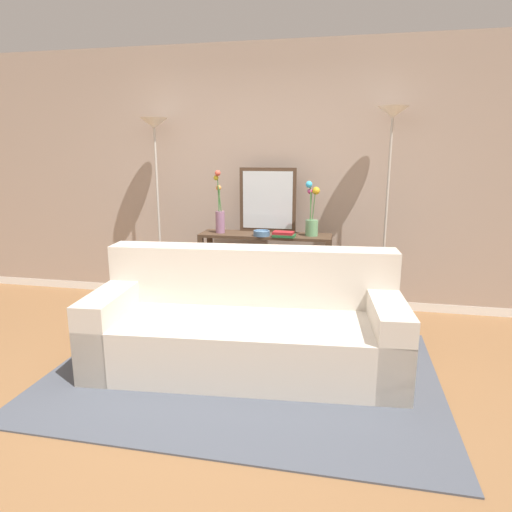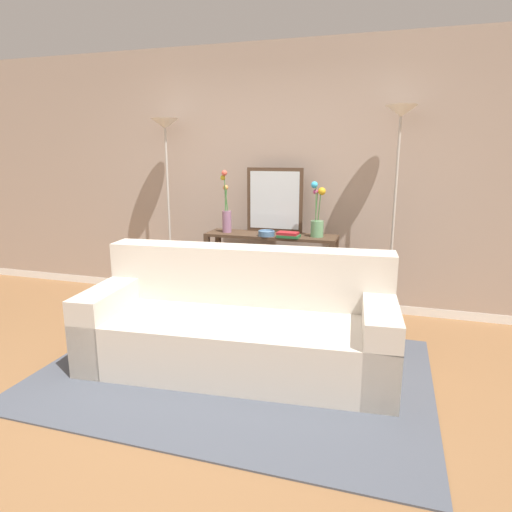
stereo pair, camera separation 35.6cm
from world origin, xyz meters
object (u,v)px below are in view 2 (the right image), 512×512
Objects in this scene: vase_tall_flowers at (226,213)px; vase_short_flowers at (317,219)px; wall_mirror at (275,200)px; couch at (240,326)px; console_table at (271,259)px; floor_lamp_left at (166,160)px; floor_lamp_right at (398,156)px; book_stack at (288,235)px; fruit_bowl at (266,233)px; book_row_under_console at (240,304)px.

vase_tall_flowers is 1.18× the size of vase_short_flowers.
couch is at bearing -86.58° from wall_mirror.
console_table is 0.67× the size of floor_lamp_left.
floor_lamp_right is 3.24× the size of vase_tall_flowers.
book_stack is (1.37, -0.20, -0.69)m from floor_lamp_left.
floor_lamp_left is 12.27× the size of fruit_bowl.
fruit_bowl reaches higher than book_stack.
floor_lamp_right is at bearing -2.79° from wall_mirror.
wall_mirror is (-0.00, 0.14, 0.58)m from console_table.
console_table is 2.47× the size of vase_short_flowers.
floor_lamp_left reaches higher than fruit_bowl.
vase_tall_flowers is 0.98m from book_row_under_console.
wall_mirror reaches higher than book_row_under_console.
floor_lamp_right is 1.40m from fruit_bowl.
vase_short_flowers is at bearing 1.57° from vase_tall_flowers.
floor_lamp_right is at bearing 9.42° from fruit_bowl.
console_table is at bearing -88.27° from wall_mirror.
floor_lamp_left is at bearing 171.53° from book_stack.
vase_short_flowers is at bearing -17.21° from wall_mirror.
fruit_bowl is 0.87m from book_row_under_console.
console_table is 0.65× the size of floor_lamp_right.
vase_tall_flowers is at bearing -159.78° from wall_mirror.
floor_lamp_left is (-1.25, 1.25, 1.23)m from couch.
console_table is 0.37m from book_stack.
console_table is 2.02× the size of wall_mirror.
console_table is at bearing 0.00° from book_row_under_console.
book_row_under_console is (-0.33, -0.14, -1.10)m from wall_mirror.
floor_lamp_right is 3.14× the size of wall_mirror.
fruit_bowl is at bearing -170.58° from floor_lamp_right.
console_table is 0.65m from vase_tall_flowers.
floor_lamp_right is 5.14× the size of book_row_under_console.
fruit_bowl is at bearing -167.25° from vase_short_flowers.
fruit_bowl is (-0.48, -0.11, -0.15)m from vase_short_flowers.
console_table is 0.63m from vase_short_flowers.
wall_mirror reaches higher than vase_short_flowers.
fruit_bowl is (0.45, -0.08, -0.17)m from vase_tall_flowers.
couch is 10.88× the size of book_stack.
console_table is 3.31× the size of book_row_under_console.
vase_short_flowers is (0.46, 0.00, 0.43)m from console_table.
wall_mirror is (-0.08, 1.31, 0.84)m from couch.
vase_tall_flowers is at bearing 115.23° from couch.
couch is 1.26m from book_row_under_console.
floor_lamp_left is (-1.17, 0.09, 0.97)m from console_table.
wall_mirror is 0.51m from vase_short_flowers.
floor_lamp_left is at bearing 170.41° from fruit_bowl.
book_stack is at bearing -12.18° from book_row_under_console.
book_row_under_console is at bearing -156.46° from wall_mirror.
console_table is at bearing 80.80° from fruit_bowl.
wall_mirror is at bearing 93.42° from couch.
floor_lamp_right is at bearing -0.00° from floor_lamp_left.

